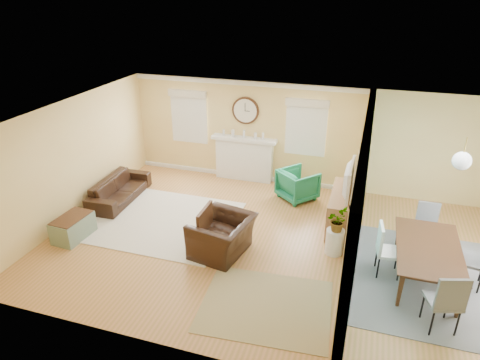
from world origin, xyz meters
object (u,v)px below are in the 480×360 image
sofa (119,189)px  credenza (342,210)px  eames_chair (222,236)px  green_chair (298,185)px  dining_table (428,264)px

sofa → credenza: 5.21m
sofa → eames_chair: eames_chair is taller
sofa → green_chair: green_chair is taller
eames_chair → green_chair: eames_chair is taller
sofa → eames_chair: 3.40m
eames_chair → green_chair: (0.95, 2.72, -0.00)m
green_chair → credenza: credenza is taller
sofa → credenza: size_ratio=1.23×
eames_chair → dining_table: (3.69, 0.29, -0.04)m
sofa → eames_chair: size_ratio=1.65×
green_chair → eames_chair: bearing=111.1°
dining_table → green_chair: bearing=48.5°
sofa → eames_chair: bearing=-115.9°
green_chair → credenza: (1.14, -1.01, 0.03)m
sofa → dining_table: dining_table is taller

